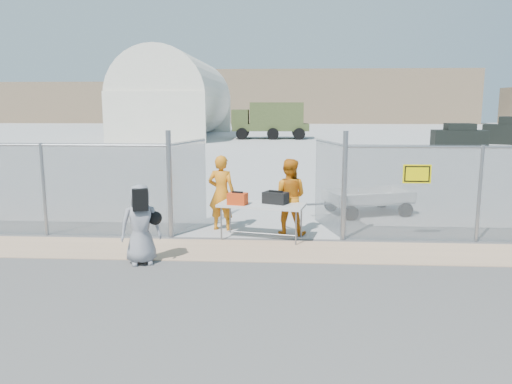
# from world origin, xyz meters

# --- Properties ---
(ground) EXTENTS (160.00, 160.00, 0.00)m
(ground) POSITION_xyz_m (0.00, 0.00, 0.00)
(ground) COLOR #3E3B3B
(tarmac_inside) EXTENTS (160.00, 80.00, 0.01)m
(tarmac_inside) POSITION_xyz_m (0.00, 42.00, 0.01)
(tarmac_inside) COLOR #ABABAA
(tarmac_inside) RESTS_ON ground
(dirt_strip) EXTENTS (44.00, 1.60, 0.01)m
(dirt_strip) POSITION_xyz_m (0.00, 1.00, 0.01)
(dirt_strip) COLOR tan
(dirt_strip) RESTS_ON ground
(distant_hills) EXTENTS (140.00, 6.00, 9.00)m
(distant_hills) POSITION_xyz_m (5.00, 78.00, 4.50)
(distant_hills) COLOR #7F684F
(distant_hills) RESTS_ON ground
(chain_link_fence) EXTENTS (40.00, 0.20, 2.20)m
(chain_link_fence) POSITION_xyz_m (0.00, 2.00, 1.10)
(chain_link_fence) COLOR gray
(chain_link_fence) RESTS_ON ground
(quonset_hangar) EXTENTS (9.00, 18.00, 8.00)m
(quonset_hangar) POSITION_xyz_m (-10.00, 40.00, 4.00)
(quonset_hangar) COLOR silver
(quonset_hangar) RESTS_ON ground
(folding_table) EXTENTS (2.08, 1.20, 0.83)m
(folding_table) POSITION_xyz_m (0.13, 1.97, 0.42)
(folding_table) COLOR silver
(folding_table) RESTS_ON ground
(orange_bag) EXTENTS (0.48, 0.38, 0.26)m
(orange_bag) POSITION_xyz_m (-0.41, 1.87, 0.96)
(orange_bag) COLOR #E33F13
(orange_bag) RESTS_ON folding_table
(black_duffel) EXTENTS (0.63, 0.52, 0.26)m
(black_duffel) POSITION_xyz_m (0.45, 2.03, 0.96)
(black_duffel) COLOR black
(black_duffel) RESTS_ON folding_table
(security_worker_left) EXTENTS (0.76, 0.58, 1.87)m
(security_worker_left) POSITION_xyz_m (-0.89, 2.74, 0.93)
(security_worker_left) COLOR orange
(security_worker_left) RESTS_ON ground
(security_worker_right) EXTENTS (1.00, 0.84, 1.82)m
(security_worker_right) POSITION_xyz_m (0.75, 2.45, 0.91)
(security_worker_right) COLOR orange
(security_worker_right) RESTS_ON ground
(visitor) EXTENTS (0.89, 0.73, 1.57)m
(visitor) POSITION_xyz_m (-2.12, 0.02, 0.78)
(visitor) COLOR gray
(visitor) RESTS_ON ground
(utility_trailer) EXTENTS (3.36, 2.44, 0.73)m
(utility_trailer) POSITION_xyz_m (3.01, 4.86, 0.37)
(utility_trailer) COLOR silver
(utility_trailer) RESTS_ON ground
(military_truck) EXTENTS (7.03, 2.76, 3.32)m
(military_truck) POSITION_xyz_m (-0.76, 37.03, 1.66)
(military_truck) COLOR #434F26
(military_truck) RESTS_ON ground
(parked_vehicle_near) EXTENTS (3.87, 1.93, 1.71)m
(parked_vehicle_near) POSITION_xyz_m (13.46, 28.60, 0.85)
(parked_vehicle_near) COLOR black
(parked_vehicle_near) RESTS_ON ground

